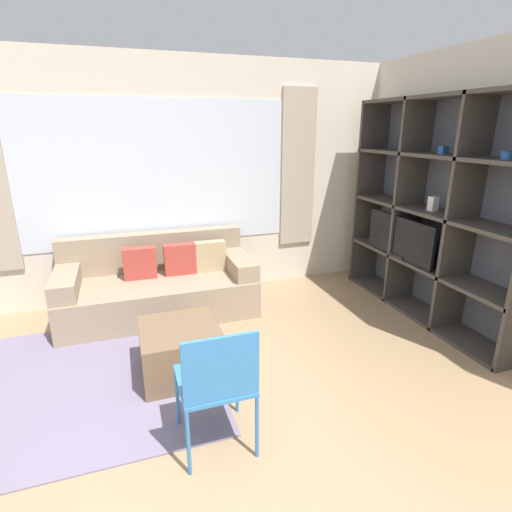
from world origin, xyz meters
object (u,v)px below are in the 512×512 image
object	(u,v)px
ottoman	(181,350)
folding_chair	(217,379)
shelving_unit	(435,213)
couch_main	(159,286)

from	to	relation	value
ottoman	folding_chair	bearing A→B (deg)	-83.95
ottoman	folding_chair	distance (m)	0.97
folding_chair	shelving_unit	bearing A→B (deg)	-154.97
shelving_unit	couch_main	bearing A→B (deg)	160.64
ottoman	couch_main	bearing A→B (deg)	91.95
shelving_unit	couch_main	distance (m)	3.01
couch_main	folding_chair	world-z (taller)	folding_chair
shelving_unit	folding_chair	world-z (taller)	shelving_unit
couch_main	folding_chair	bearing A→B (deg)	-86.32
folding_chair	ottoman	bearing A→B (deg)	-83.95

